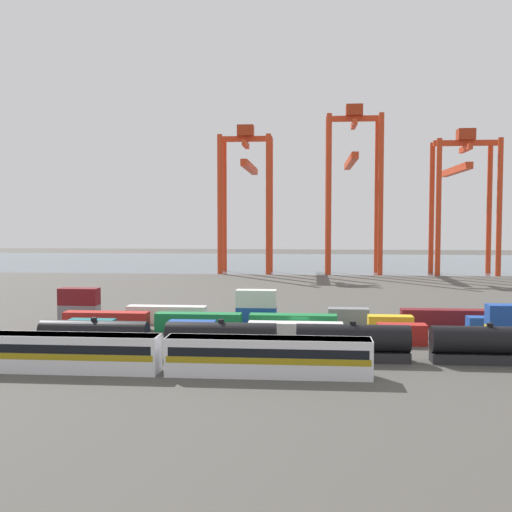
# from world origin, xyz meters

# --- Properties ---
(ground_plane) EXTENTS (420.00, 420.00, 0.00)m
(ground_plane) POSITION_xyz_m (0.00, 40.00, 0.00)
(ground_plane) COLOR #4C4944
(harbour_water) EXTENTS (400.00, 110.00, 0.01)m
(harbour_water) POSITION_xyz_m (0.00, 148.22, 0.00)
(harbour_water) COLOR slate
(harbour_water) RESTS_ON ground_plane
(passenger_train) EXTENTS (42.08, 3.14, 3.90)m
(passenger_train) POSITION_xyz_m (-13.43, -22.06, 2.14)
(passenger_train) COLOR silver
(passenger_train) RESTS_ON ground_plane
(freight_tank_row) EXTENTS (56.92, 2.97, 4.43)m
(freight_tank_row) POSITION_xyz_m (-1.17, -14.49, 2.11)
(freight_tank_row) COLOR #232326
(freight_tank_row) RESTS_ON ground_plane
(shipping_container_0) EXTENTS (6.04, 2.44, 2.60)m
(shipping_container_0) POSITION_xyz_m (-27.20, -4.87, 1.30)
(shipping_container_0) COLOR #146066
(shipping_container_0) RESTS_ON ground_plane
(shipping_container_1) EXTENTS (6.04, 2.44, 2.60)m
(shipping_container_1) POSITION_xyz_m (-13.79, -4.87, 1.30)
(shipping_container_1) COLOR #1C4299
(shipping_container_1) RESTS_ON ground_plane
(shipping_container_2) EXTENTS (12.10, 2.44, 2.60)m
(shipping_container_2) POSITION_xyz_m (-0.38, -4.87, 1.30)
(shipping_container_2) COLOR silver
(shipping_container_2) RESTS_ON ground_plane
(shipping_container_3) EXTENTS (6.04, 2.44, 2.60)m
(shipping_container_3) POSITION_xyz_m (13.03, -4.87, 1.30)
(shipping_container_3) COLOR #AD211C
(shipping_container_3) RESTS_ON ground_plane
(shipping_container_4) EXTENTS (6.04, 2.44, 2.60)m
(shipping_container_4) POSITION_xyz_m (26.44, -4.87, 1.30)
(shipping_container_4) COLOR gold
(shipping_container_4) RESTS_ON ground_plane
(shipping_container_5) EXTENTS (6.04, 2.44, 2.60)m
(shipping_container_5) POSITION_xyz_m (26.44, -4.87, 3.90)
(shipping_container_5) COLOR #1C4299
(shipping_container_5) RESTS_ON shipping_container_4
(shipping_container_6) EXTENTS (12.10, 2.44, 2.60)m
(shipping_container_6) POSITION_xyz_m (-27.48, 1.83, 1.30)
(shipping_container_6) COLOR #AD211C
(shipping_container_6) RESTS_ON ground_plane
(shipping_container_7) EXTENTS (12.10, 2.44, 2.60)m
(shipping_container_7) POSITION_xyz_m (-14.17, 1.83, 1.30)
(shipping_container_7) COLOR #197538
(shipping_container_7) RESTS_ON ground_plane
(shipping_container_8) EXTENTS (12.10, 2.44, 2.60)m
(shipping_container_8) POSITION_xyz_m (-0.86, 1.83, 1.30)
(shipping_container_8) COLOR #197538
(shipping_container_8) RESTS_ON ground_plane
(shipping_container_9) EXTENTS (6.04, 2.44, 2.60)m
(shipping_container_9) POSITION_xyz_m (12.45, 1.83, 1.30)
(shipping_container_9) COLOR gold
(shipping_container_9) RESTS_ON ground_plane
(shipping_container_10) EXTENTS (6.04, 2.44, 2.60)m
(shipping_container_10) POSITION_xyz_m (25.76, 1.83, 1.30)
(shipping_container_10) COLOR #1C4299
(shipping_container_10) RESTS_ON ground_plane
(shipping_container_14) EXTENTS (6.04, 2.44, 2.60)m
(shipping_container_14) POSITION_xyz_m (-34.06, 8.53, 1.30)
(shipping_container_14) COLOR slate
(shipping_container_14) RESTS_ON ground_plane
(shipping_container_15) EXTENTS (6.04, 2.44, 2.60)m
(shipping_container_15) POSITION_xyz_m (-34.06, 8.53, 3.90)
(shipping_container_15) COLOR maroon
(shipping_container_15) RESTS_ON shipping_container_14
(shipping_container_16) EXTENTS (12.10, 2.44, 2.60)m
(shipping_container_16) POSITION_xyz_m (-20.32, 8.53, 1.30)
(shipping_container_16) COLOR silver
(shipping_container_16) RESTS_ON ground_plane
(shipping_container_17) EXTENTS (6.04, 2.44, 2.60)m
(shipping_container_17) POSITION_xyz_m (-6.57, 8.53, 1.30)
(shipping_container_17) COLOR #1C4299
(shipping_container_17) RESTS_ON ground_plane
(shipping_container_18) EXTENTS (6.04, 2.44, 2.60)m
(shipping_container_18) POSITION_xyz_m (-6.57, 8.53, 3.90)
(shipping_container_18) COLOR silver
(shipping_container_18) RESTS_ON shipping_container_17
(shipping_container_19) EXTENTS (6.04, 2.44, 2.60)m
(shipping_container_19) POSITION_xyz_m (7.17, 8.53, 1.30)
(shipping_container_19) COLOR slate
(shipping_container_19) RESTS_ON ground_plane
(shipping_container_20) EXTENTS (12.10, 2.44, 2.60)m
(shipping_container_20) POSITION_xyz_m (20.91, 8.53, 1.30)
(shipping_container_20) COLOR maroon
(shipping_container_20) RESTS_ON ground_plane
(gantry_crane_west) EXTENTS (15.82, 36.17, 43.83)m
(gantry_crane_west) POSITION_xyz_m (-17.77, 102.61, 26.85)
(gantry_crane_west) COLOR red
(gantry_crane_west) RESTS_ON ground_plane
(gantry_crane_central) EXTENTS (16.32, 39.34, 49.33)m
(gantry_crane_central) POSITION_xyz_m (14.12, 102.83, 29.48)
(gantry_crane_central) COLOR red
(gantry_crane_central) RESTS_ON ground_plane
(gantry_crane_east) EXTENTS (18.34, 34.29, 41.94)m
(gantry_crane_east) POSITION_xyz_m (46.00, 102.31, 25.84)
(gantry_crane_east) COLOR red
(gantry_crane_east) RESTS_ON ground_plane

